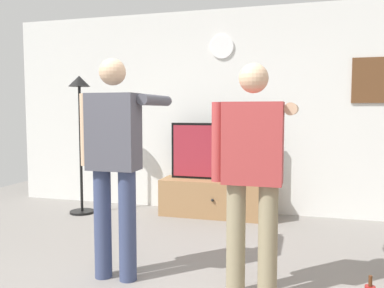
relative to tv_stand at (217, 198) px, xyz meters
name	(u,v)px	position (x,y,z in m)	size (l,w,h in m)	color
back_wall	(230,111)	(0.10, 0.35, 1.12)	(6.40, 0.10, 2.70)	silver
tv_stand	(217,198)	(0.00, 0.00, 0.00)	(1.44, 0.48, 0.47)	#997047
television	(218,151)	(0.00, 0.05, 0.60)	(1.24, 0.07, 0.73)	black
wall_clock	(222,47)	(0.00, 0.29, 1.97)	(0.31, 0.31, 0.03)	white
framed_picture	(382,80)	(1.95, 0.30, 1.49)	(0.67, 0.04, 0.55)	brown
floor_lamp	(80,115)	(-1.76, -0.35, 1.06)	(0.32, 0.32, 1.81)	black
person_standing_nearer_lamp	(115,156)	(-0.37, -2.12, 0.77)	(0.58, 0.78, 1.77)	#384266
person_standing_nearer_couch	(253,166)	(0.73, -2.14, 0.73)	(0.60, 0.78, 1.69)	gray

